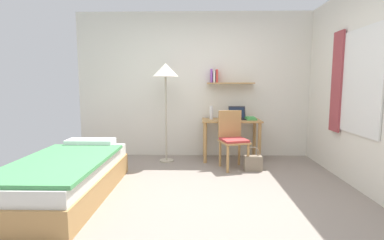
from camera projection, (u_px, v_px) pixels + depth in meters
name	position (u px, v px, depth m)	size (l,w,h in m)	color
ground_plane	(198.00, 196.00, 3.41)	(5.28, 5.28, 0.00)	gray
wall_back	(199.00, 85.00, 5.26)	(4.40, 0.27, 2.60)	silver
wall_right	(378.00, 86.00, 3.24)	(0.10, 4.40, 2.60)	silver
bed	(67.00, 177.00, 3.38)	(0.96, 2.01, 0.54)	#B2844C
desk	(231.00, 127.00, 5.02)	(1.00, 0.54, 0.71)	#B2844C
desk_chair	(232.00, 137.00, 4.54)	(0.50, 0.51, 0.90)	#B2844C
standing_lamp	(165.00, 75.00, 4.79)	(0.43, 0.43, 1.67)	#B2A893
laptop	(237.00, 116.00, 5.04)	(0.30, 0.24, 0.22)	black
water_bottle	(211.00, 113.00, 5.01)	(0.06, 0.06, 0.24)	silver
book_stack	(250.00, 118.00, 4.95)	(0.19, 0.22, 0.05)	#4CA856
handbag	(253.00, 163.00, 4.42)	(0.27, 0.13, 0.37)	gray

